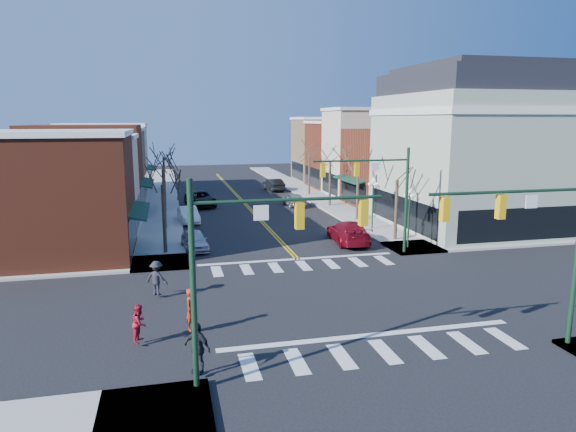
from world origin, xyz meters
TOP-DOWN VIEW (x-y plane):
  - ground at (0.00, 0.00)m, footprint 160.00×160.00m
  - sidewalk_left at (-8.75, 20.00)m, footprint 3.50×70.00m
  - sidewalk_right at (8.75, 20.00)m, footprint 3.50×70.00m
  - bldg_left_brick_a at (-15.50, 11.75)m, footprint 10.00×8.50m
  - bldg_left_stucco_a at (-15.50, 19.50)m, footprint 10.00×7.00m
  - bldg_left_brick_b at (-15.50, 27.50)m, footprint 10.00×9.00m
  - bldg_left_tan at (-15.50, 35.75)m, footprint 10.00×7.50m
  - bldg_left_stucco_b at (-15.50, 43.50)m, footprint 10.00×8.00m
  - bldg_right_brick_a at (15.50, 25.75)m, footprint 10.00×8.50m
  - bldg_right_stucco at (15.50, 33.50)m, footprint 10.00×7.00m
  - bldg_right_brick_b at (15.50, 41.00)m, footprint 10.00×8.00m
  - bldg_right_tan at (15.50, 49.00)m, footprint 10.00×8.00m
  - victorian_corner at (16.50, 14.50)m, footprint 12.25×14.25m
  - traffic_mast_near_left at (-5.55, -7.40)m, footprint 6.60×0.28m
  - traffic_mast_near_right at (5.55, -7.40)m, footprint 6.60×0.28m
  - traffic_mast_far_right at (5.55, 7.40)m, footprint 6.60×0.28m
  - lamppost_corner at (8.20, 8.50)m, footprint 0.36×0.36m
  - lamppost_midblock at (8.20, 15.00)m, footprint 0.36×0.36m
  - tree_left_a at (-8.40, 11.00)m, footprint 0.24×0.24m
  - tree_left_b at (-8.40, 19.00)m, footprint 0.24×0.24m
  - tree_left_c at (-8.40, 27.00)m, footprint 0.24×0.24m
  - tree_left_d at (-8.40, 35.00)m, footprint 0.24×0.24m
  - tree_right_a at (8.40, 11.00)m, footprint 0.24×0.24m
  - tree_right_b at (8.40, 19.00)m, footprint 0.24×0.24m
  - tree_right_c at (8.40, 27.00)m, footprint 0.24×0.24m
  - tree_right_d at (8.40, 35.00)m, footprint 0.24×0.24m
  - car_left_near at (-6.40, 11.85)m, footprint 1.97×4.11m
  - car_left_mid at (-6.40, 21.75)m, footprint 1.96×4.38m
  - car_left_far at (-4.80, 30.23)m, footprint 3.30×6.00m
  - car_right_near at (4.80, 11.32)m, footprint 2.73×5.79m
  - car_right_mid at (4.80, 28.06)m, footprint 1.96×4.21m
  - car_right_far at (5.08, 40.09)m, footprint 2.25×4.87m
  - pedestrian_red_a at (-7.30, -2.63)m, footprint 0.75×0.79m
  - pedestrian_red_b at (-9.41, -3.32)m, footprint 0.80×0.91m
  - pedestrian_dark_a at (-7.30, -6.48)m, footprint 1.12×1.07m
  - pedestrian_dark_b at (-8.82, 2.27)m, footprint 1.34×1.13m

SIDE VIEW (x-z plane):
  - ground at x=0.00m, z-range 0.00..0.00m
  - sidewalk_left at x=-8.75m, z-range 0.00..0.15m
  - sidewalk_right at x=8.75m, z-range 0.00..0.15m
  - car_left_near at x=-6.40m, z-range 0.00..1.35m
  - car_right_mid at x=4.80m, z-range 0.00..1.40m
  - car_left_mid at x=-6.40m, z-range 0.00..1.40m
  - car_right_far at x=5.08m, z-range 0.00..1.55m
  - car_left_far at x=-4.80m, z-range 0.00..1.59m
  - car_right_near at x=4.80m, z-range 0.00..1.63m
  - pedestrian_red_b at x=-9.41m, z-range 0.15..1.72m
  - pedestrian_dark_b at x=-8.82m, z-range 0.15..1.95m
  - pedestrian_red_a at x=-7.30m, z-range 0.15..1.98m
  - pedestrian_dark_a at x=-7.30m, z-range 0.15..2.02m
  - tree_left_c at x=-8.40m, z-range 0.00..4.55m
  - tree_right_a at x=8.40m, z-range 0.00..4.62m
  - tree_left_a at x=-8.40m, z-range 0.00..4.76m
  - tree_right_c at x=8.40m, z-range 0.00..4.83m
  - tree_left_d at x=-8.40m, z-range 0.00..4.90m
  - tree_right_d at x=8.40m, z-range 0.00..4.97m
  - tree_left_b at x=-8.40m, z-range 0.00..5.04m
  - tree_right_b at x=8.40m, z-range 0.00..5.18m
  - lamppost_corner at x=8.20m, z-range 0.80..5.13m
  - lamppost_midblock at x=8.20m, z-range 0.80..5.13m
  - bldg_left_stucco_a at x=-15.50m, z-range 0.00..7.50m
  - bldg_left_tan at x=-15.50m, z-range 0.00..7.80m
  - bldg_left_brick_a at x=-15.50m, z-range 0.00..8.00m
  - bldg_right_brick_a at x=15.50m, z-range 0.00..8.00m
  - bldg_left_stucco_b at x=-15.50m, z-range 0.00..8.20m
  - bldg_left_brick_b at x=-15.50m, z-range 0.00..8.50m
  - bldg_right_brick_b at x=15.50m, z-range 0.00..8.50m
  - bldg_right_tan at x=15.50m, z-range 0.00..9.00m
  - traffic_mast_near_left at x=-5.55m, z-range 1.11..8.31m
  - traffic_mast_near_right at x=5.55m, z-range 1.11..8.31m
  - traffic_mast_far_right at x=5.55m, z-range 1.11..8.31m
  - bldg_right_stucco at x=15.50m, z-range 0.00..10.00m
  - victorian_corner at x=16.50m, z-range 0.01..13.31m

